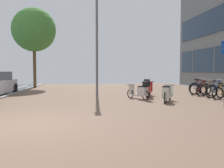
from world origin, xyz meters
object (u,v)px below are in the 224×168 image
Objects in this scene: bicycle_rack_04 at (207,90)px; street_tree at (34,30)px; lamp_post at (97,36)px; bicycle_rack_05 at (200,89)px; scooter_near at (141,91)px; bicycle_rack_02 at (223,93)px; bicycle_rack_03 at (216,91)px; scooter_mid at (148,88)px; bicycle_rack_06 at (198,88)px; scooter_far at (167,93)px.

street_tree is (-11.05, 8.42, 4.56)m from bicycle_rack_04.
lamp_post reaches higher than bicycle_rack_04.
bicycle_rack_05 reaches higher than scooter_near.
bicycle_rack_02 is 4.13m from scooter_near.
bicycle_rack_04 is 4.14m from scooter_near.
lamp_post is (-6.16, 2.86, 3.13)m from bicycle_rack_02.
bicycle_rack_03 is 3.61m from scooter_mid.
bicycle_rack_06 reaches higher than scooter_far.
bicycle_rack_03 is at bearing -16.40° from scooter_mid.
bicycle_rack_02 is 3.18m from scooter_far.
bicycle_rack_05 is 0.83× the size of scooter_mid.
bicycle_rack_02 is 2.34m from bicycle_rack_05.
bicycle_rack_05 is 0.96× the size of scooter_near.
bicycle_rack_03 is at bearing -82.22° from bicycle_rack_04.
bicycle_rack_06 is (0.17, 2.34, 0.00)m from bicycle_rack_03.
scooter_mid reaches higher than bicycle_rack_03.
scooter_far is at bearing -53.03° from street_tree.
scooter_near is at bearing -150.95° from bicycle_rack_06.
bicycle_rack_06 is 5.00m from scooter_far.
bicycle_rack_02 is 1.56m from bicycle_rack_04.
bicycle_rack_06 is 0.83× the size of scooter_mid.
scooter_far is 0.24× the size of lamp_post.
scooter_far is 13.94m from street_tree.
scooter_far is at bearing -157.35° from bicycle_rack_03.
bicycle_rack_04 is 3.37m from scooter_mid.
bicycle_rack_03 is 1.02× the size of bicycle_rack_04.
bicycle_rack_02 is 15.59m from street_tree.
scooter_mid is (-3.36, 0.24, 0.12)m from bicycle_rack_04.
scooter_near is 12.45m from street_tree.
lamp_post is at bearing 159.15° from scooter_mid.
bicycle_rack_05 is 0.21× the size of street_tree.
bicycle_rack_03 reaches higher than bicycle_rack_04.
bicycle_rack_02 is 0.20× the size of lamp_post.
scooter_far is at bearing -48.44° from lamp_post.
bicycle_rack_02 is 0.19× the size of street_tree.
bicycle_rack_03 is 4.16m from scooter_near.
bicycle_rack_04 is 0.92× the size of scooter_near.
bicycle_rack_04 is 1.58m from bicycle_rack_06.
bicycle_rack_04 is at bearing -100.14° from bicycle_rack_06.
bicycle_rack_04 is 0.88× the size of scooter_far.
bicycle_rack_04 is 0.78m from bicycle_rack_05.
bicycle_rack_03 is at bearing 83.15° from bicycle_rack_02.
bicycle_rack_06 is 0.21× the size of street_tree.
bicycle_rack_05 is at bearing -108.89° from bicycle_rack_06.
bicycle_rack_06 is 0.23× the size of lamp_post.
bicycle_rack_02 reaches higher than scooter_far.
street_tree reaches higher than bicycle_rack_05.
bicycle_rack_03 is 0.81× the size of scooter_mid.
bicycle_rack_03 is 0.20× the size of street_tree.
bicycle_rack_06 is at bearing 2.28° from lamp_post.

